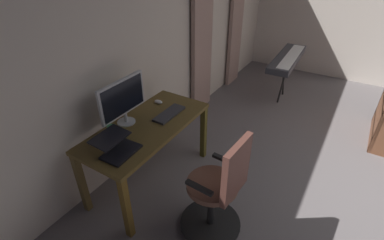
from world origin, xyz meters
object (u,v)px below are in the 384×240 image
at_px(laptop, 117,147).
at_px(piano_keyboard, 287,59).
at_px(office_chair, 219,192).
at_px(computer_keyboard, 169,114).
at_px(desk, 147,133).
at_px(computer_mouse, 158,102).
at_px(computer_monitor, 123,99).
at_px(mug_coffee, 112,131).

xyz_separation_m(laptop, piano_keyboard, (-3.10, 0.58, -0.09)).
bearing_deg(office_chair, laptop, 110.18).
distance_m(computer_keyboard, piano_keyboard, 2.44).
xyz_separation_m(desk, laptop, (0.45, 0.06, 0.15)).
relative_size(desk, office_chair, 1.33).
relative_size(desk, computer_keyboard, 3.52).
xyz_separation_m(desk, computer_mouse, (-0.41, -0.17, 0.12)).
bearing_deg(office_chair, computer_keyboard, 64.08).
bearing_deg(office_chair, computer_monitor, 87.03).
bearing_deg(laptop, desk, -175.20).
relative_size(office_chair, mug_coffee, 7.78).
bearing_deg(computer_monitor, computer_keyboard, 140.78).
relative_size(computer_keyboard, mug_coffee, 2.94).
bearing_deg(computer_monitor, computer_mouse, 175.88).
bearing_deg(desk, piano_keyboard, 166.35).
height_order(computer_mouse, piano_keyboard, computer_mouse).
relative_size(computer_mouse, mug_coffee, 0.74).
relative_size(computer_keyboard, piano_keyboard, 0.30).
xyz_separation_m(desk, office_chair, (0.20, 0.91, -0.14)).
bearing_deg(computer_keyboard, computer_mouse, -119.21).
relative_size(office_chair, computer_mouse, 10.47).
distance_m(desk, computer_mouse, 0.46).
distance_m(computer_monitor, computer_keyboard, 0.51).
height_order(office_chair, computer_keyboard, office_chair).
xyz_separation_m(computer_keyboard, mug_coffee, (0.59, -0.22, 0.04)).
bearing_deg(mug_coffee, piano_keyboard, 165.14).
bearing_deg(piano_keyboard, laptop, -13.43).
bearing_deg(piano_keyboard, computer_keyboard, -16.11).
bearing_deg(laptop, office_chair, 104.18).
height_order(computer_monitor, computer_keyboard, computer_monitor).
bearing_deg(mug_coffee, office_chair, 96.25).
relative_size(computer_monitor, computer_keyboard, 1.43).
height_order(office_chair, computer_monitor, computer_monitor).
height_order(desk, computer_monitor, computer_monitor).
distance_m(mug_coffee, piano_keyboard, 3.06).
relative_size(computer_keyboard, computer_mouse, 3.96).
relative_size(computer_monitor, laptop, 1.71).
bearing_deg(mug_coffee, computer_monitor, -166.34).
xyz_separation_m(computer_mouse, mug_coffee, (0.72, 0.02, 0.04)).
height_order(computer_keyboard, laptop, laptop).
bearing_deg(desk, office_chair, 77.77).
xyz_separation_m(office_chair, computer_mouse, (-0.61, -1.08, 0.26)).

